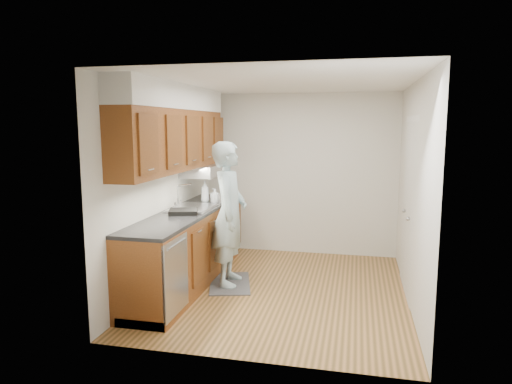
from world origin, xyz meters
TOP-DOWN VIEW (x-y plane):
  - floor at (0.00, 0.00)m, footprint 3.50×3.50m
  - ceiling at (0.00, 0.00)m, footprint 3.50×3.50m
  - wall_left at (-1.50, 0.00)m, footprint 0.02×3.50m
  - wall_right at (1.50, 0.00)m, footprint 0.02×3.50m
  - wall_back at (0.00, 1.75)m, footprint 3.00×0.02m
  - counter at (-1.20, -0.00)m, footprint 0.64×2.80m
  - upper_cabinets at (-1.33, 0.05)m, footprint 0.47×2.80m
  - closet_door at (1.49, 0.30)m, footprint 0.02×1.22m
  - floor_mat at (-0.66, 0.07)m, footprint 0.70×0.94m
  - person at (-0.66, 0.07)m, footprint 0.55×0.76m
  - soap_bottle_a at (-1.20, 0.73)m, footprint 0.13×0.13m
  - soap_bottle_b at (-1.05, 0.70)m, footprint 0.13×0.13m
  - soap_bottle_c at (-1.10, 0.85)m, footprint 0.19×0.19m
  - steel_can at (-0.97, 0.67)m, footprint 0.09×0.09m
  - dish_rack at (-1.17, -0.18)m, footprint 0.41×0.38m

SIDE VIEW (x-z plane):
  - floor at x=0.00m, z-range 0.00..0.00m
  - floor_mat at x=-0.66m, z-range 0.00..0.02m
  - counter at x=-1.20m, z-range -0.16..1.14m
  - dish_rack at x=-1.17m, z-range 0.94..0.99m
  - steel_can at x=-0.97m, z-range 0.94..1.07m
  - closet_door at x=1.49m, z-range 0.00..2.05m
  - soap_bottle_c at x=-1.10m, z-range 0.94..1.12m
  - person at x=-0.66m, z-range 0.02..2.05m
  - soap_bottle_b at x=-1.05m, z-range 0.94..1.14m
  - soap_bottle_a at x=-1.20m, z-range 0.94..1.24m
  - wall_left at x=-1.50m, z-range 0.00..2.50m
  - wall_right at x=1.50m, z-range 0.00..2.50m
  - wall_back at x=0.00m, z-range 0.00..2.50m
  - upper_cabinets at x=-1.33m, z-range 1.34..2.55m
  - ceiling at x=0.00m, z-range 2.50..2.50m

